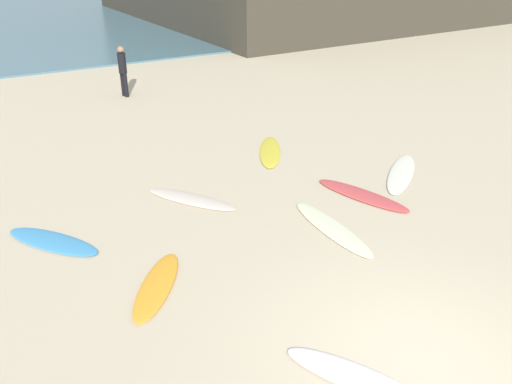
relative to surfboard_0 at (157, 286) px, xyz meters
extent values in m
plane|color=beige|center=(2.54, -3.40, -0.04)|extent=(120.00, 120.00, 0.00)
cube|color=slate|center=(2.54, 36.24, 0.00)|extent=(120.00, 40.00, 0.08)
ellipsoid|color=#F3A22A|center=(0.00, 0.00, 0.00)|extent=(1.58, 1.87, 0.09)
ellipsoid|color=white|center=(1.54, -3.18, 0.00)|extent=(1.38, 1.92, 0.08)
ellipsoid|color=silver|center=(1.78, 2.64, -0.01)|extent=(1.65, 2.14, 0.07)
ellipsoid|color=white|center=(6.72, 1.37, -0.01)|extent=(2.31, 2.01, 0.07)
ellipsoid|color=#E5EDC4|center=(3.67, 0.09, -0.01)|extent=(0.61, 2.49, 0.07)
ellipsoid|color=#D24D4F|center=(5.14, 0.93, -0.01)|extent=(1.20, 2.40, 0.07)
ellipsoid|color=#4297D3|center=(-1.20, 2.32, -0.01)|extent=(1.69, 2.07, 0.07)
ellipsoid|color=yellow|center=(4.71, 4.16, 0.00)|extent=(1.63, 2.20, 0.08)
cylinder|color=black|center=(3.09, 11.28, 0.37)|extent=(0.14, 0.14, 0.83)
cylinder|color=black|center=(3.05, 11.47, 0.37)|extent=(0.14, 0.14, 0.83)
cylinder|color=black|center=(3.07, 11.37, 1.14)|extent=(0.33, 0.33, 0.69)
sphere|color=#9E7051|center=(3.07, 11.37, 1.60)|extent=(0.23, 0.23, 0.23)
camera|label=1|loc=(-2.19, -7.08, 5.26)|focal=37.54mm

